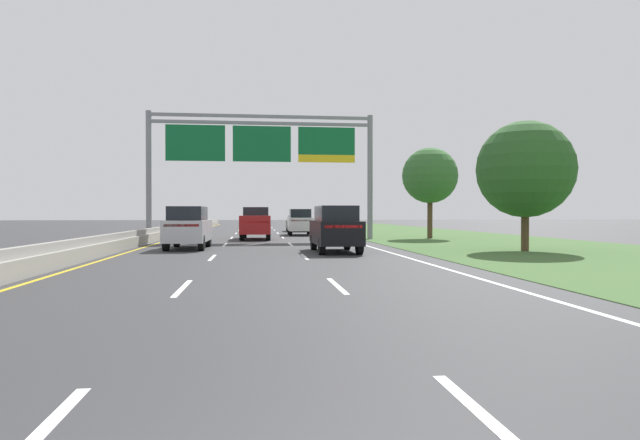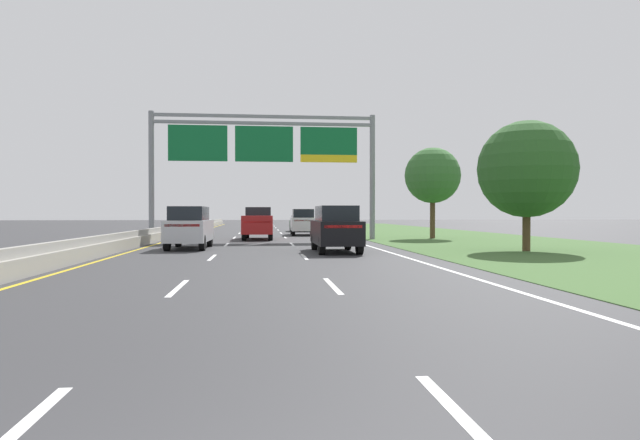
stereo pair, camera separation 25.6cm
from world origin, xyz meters
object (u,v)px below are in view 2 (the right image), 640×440
at_px(overhead_sign_gantry, 264,149).
at_px(car_silver_left_lane_suv, 190,227).
at_px(roadside_tree_near, 527,169).
at_px(roadside_tree_mid, 433,176).
at_px(car_black_right_lane_suv, 336,228).
at_px(car_white_right_lane_suv, 303,222).
at_px(car_darkgreen_right_lane_sedan, 300,223).
at_px(pickup_truck_red, 258,224).

relative_size(overhead_sign_gantry, car_silver_left_lane_suv, 3.18).
relative_size(overhead_sign_gantry, roadside_tree_near, 2.47).
bearing_deg(overhead_sign_gantry, roadside_tree_near, -45.62).
bearing_deg(overhead_sign_gantry, roadside_tree_mid, 3.19).
height_order(car_silver_left_lane_suv, roadside_tree_mid, roadside_tree_mid).
bearing_deg(roadside_tree_mid, car_silver_left_lane_suv, -148.63).
bearing_deg(overhead_sign_gantry, car_black_right_lane_suv, -74.97).
distance_m(car_silver_left_lane_suv, car_white_right_lane_suv, 18.01).
xyz_separation_m(overhead_sign_gantry, car_white_right_lane_suv, (3.16, 7.81, -4.94)).
xyz_separation_m(overhead_sign_gantry, car_darkgreen_right_lane_sedan, (3.59, 16.95, -5.22)).
xyz_separation_m(overhead_sign_gantry, roadside_tree_mid, (11.77, 0.66, -1.62)).
distance_m(car_silver_left_lane_suv, roadside_tree_mid, 18.49).
xyz_separation_m(car_silver_left_lane_suv, roadside_tree_near, (15.88, -3.57, 2.73)).
height_order(pickup_truck_red, car_white_right_lane_suv, pickup_truck_red).
relative_size(car_darkgreen_right_lane_sedan, roadside_tree_mid, 0.70).
distance_m(car_black_right_lane_suv, roadside_tree_near, 9.33).
height_order(pickup_truck_red, roadside_tree_near, roadside_tree_near).
height_order(car_white_right_lane_suv, car_black_right_lane_suv, same).
bearing_deg(car_silver_left_lane_suv, pickup_truck_red, -17.91).
distance_m(overhead_sign_gantry, roadside_tree_near, 17.46).
distance_m(overhead_sign_gantry, car_white_right_lane_suv, 9.76).
distance_m(car_white_right_lane_suv, car_darkgreen_right_lane_sedan, 9.15).
distance_m(car_darkgreen_right_lane_sedan, roadside_tree_mid, 18.58).
distance_m(overhead_sign_gantry, car_silver_left_lane_suv, 10.78).
xyz_separation_m(overhead_sign_gantry, roadside_tree_near, (12.11, -12.38, -2.21)).
bearing_deg(roadside_tree_near, overhead_sign_gantry, 134.38).
relative_size(overhead_sign_gantry, car_darkgreen_right_lane_sedan, 3.39).
bearing_deg(pickup_truck_red, car_black_right_lane_suv, -163.06).
relative_size(car_silver_left_lane_suv, car_white_right_lane_suv, 1.00).
distance_m(overhead_sign_gantry, roadside_tree_mid, 11.90).
xyz_separation_m(car_darkgreen_right_lane_sedan, roadside_tree_mid, (8.18, -16.29, 3.60)).
height_order(car_black_right_lane_suv, roadside_tree_mid, roadside_tree_mid).
height_order(overhead_sign_gantry, roadside_tree_near, overhead_sign_gantry).
distance_m(car_darkgreen_right_lane_sedan, roadside_tree_near, 30.69).
distance_m(car_white_right_lane_suv, car_black_right_lane_suv, 19.72).
xyz_separation_m(pickup_truck_red, roadside_tree_near, (12.53, -13.38, 2.75)).
bearing_deg(car_white_right_lane_suv, car_black_right_lane_suv, -178.48).
distance_m(pickup_truck_red, car_black_right_lane_suv, 13.41).
xyz_separation_m(car_white_right_lane_suv, car_darkgreen_right_lane_sedan, (0.43, 9.14, -0.28)).
xyz_separation_m(pickup_truck_red, car_silver_left_lane_suv, (-3.35, -9.81, 0.02)).
bearing_deg(car_black_right_lane_suv, car_white_right_lane_suv, 0.02).
distance_m(car_white_right_lane_suv, roadside_tree_mid, 11.67).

